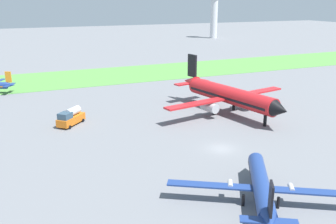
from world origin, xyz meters
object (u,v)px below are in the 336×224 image
object	(u,v)px
control_tower	(214,8)
airplane_midfield_jet	(228,95)
fuel_truck_midfield	(71,117)
airplane_foreground_turboprop	(261,186)

from	to	relation	value
control_tower	airplane_midfield_jet	bearing A→B (deg)	-118.99
fuel_truck_midfield	control_tower	xyz separation A→B (m)	(112.17, 138.72, 16.66)
airplane_foreground_turboprop	control_tower	distance (m)	203.06
airplane_midfield_jet	control_tower	distance (m)	165.40
airplane_midfield_jet	control_tower	bearing A→B (deg)	140.06
airplane_foreground_turboprop	control_tower	bearing A→B (deg)	2.88
airplane_midfield_jet	control_tower	size ratio (longest dim) A/B	1.04
airplane_foreground_turboprop	fuel_truck_midfield	size ratio (longest dim) A/B	3.12
fuel_truck_midfield	control_tower	distance (m)	179.17
airplane_midfield_jet	fuel_truck_midfield	world-z (taller)	airplane_midfield_jet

